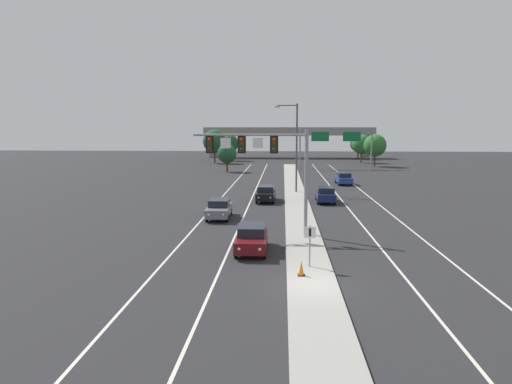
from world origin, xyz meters
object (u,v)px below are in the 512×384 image
(tree_far_right_b, at_px, (358,144))
(tree_far_right_c, at_px, (362,144))
(highway_sign_gantry, at_px, (336,135))
(tree_far_right_a, at_px, (375,145))
(tree_far_left_b, at_px, (214,141))
(car_receding_blue, at_px, (344,178))
(tree_far_left_a, at_px, (229,143))
(car_oncoming_grey, at_px, (219,208))
(median_sign_post, at_px, (310,240))
(traffic_cone_median_nose, at_px, (301,268))
(tree_far_left_c, at_px, (227,154))
(overhead_signal_mast, at_px, (266,156))
(street_lamp_median, at_px, (295,143))
(car_oncoming_black, at_px, (266,193))
(car_receding_navy, at_px, (325,194))
(car_oncoming_darkred, at_px, (252,238))

(tree_far_right_b, distance_m, tree_far_right_c, 11.36)
(highway_sign_gantry, height_order, tree_far_right_c, highway_sign_gantry)
(highway_sign_gantry, bearing_deg, tree_far_right_b, 72.53)
(tree_far_right_a, relative_size, tree_far_left_b, 0.88)
(car_receding_blue, bearing_deg, tree_far_left_a, 114.77)
(car_oncoming_grey, xyz_separation_m, tree_far_left_a, (-7.00, 68.10, 3.14))
(median_sign_post, height_order, tree_far_right_a, tree_far_right_a)
(tree_far_left_a, height_order, tree_far_right_c, tree_far_right_c)
(car_receding_blue, bearing_deg, traffic_cone_median_nose, -100.33)
(car_receding_blue, xyz_separation_m, tree_far_left_b, (-22.65, 36.47, 3.85))
(tree_far_right_a, xyz_separation_m, tree_far_left_c, (-27.36, -12.71, -0.98))
(overhead_signal_mast, bearing_deg, traffic_cone_median_nose, -76.93)
(street_lamp_median, distance_m, tree_far_right_b, 61.58)
(median_sign_post, distance_m, tree_far_right_a, 69.14)
(car_oncoming_black, bearing_deg, street_lamp_median, 64.55)
(overhead_signal_mast, xyz_separation_m, tree_far_right_c, (18.07, 69.40, -1.53))
(highway_sign_gantry, bearing_deg, tree_far_right_a, 34.51)
(overhead_signal_mast, distance_m, median_sign_post, 8.89)
(tree_far_left_a, bearing_deg, tree_far_left_b, -107.12)
(car_oncoming_grey, bearing_deg, car_receding_blue, 61.04)
(tree_far_right_b, bearing_deg, traffic_cone_median_nose, -100.79)
(overhead_signal_mast, xyz_separation_m, car_receding_blue, (9.24, 30.10, -4.69))
(overhead_signal_mast, relative_size, street_lamp_median, 0.78)
(highway_sign_gantry, bearing_deg, street_lamp_median, -104.34)
(street_lamp_median, bearing_deg, car_oncoming_black, -115.45)
(tree_far_right_c, xyz_separation_m, tree_far_left_c, (-26.42, -22.54, -0.85))
(car_oncoming_black, bearing_deg, tree_far_right_b, 73.24)
(tree_far_right_b, bearing_deg, car_receding_navy, -101.81)
(car_oncoming_black, bearing_deg, tree_far_left_b, 104.03)
(car_oncoming_darkred, bearing_deg, car_oncoming_grey, 108.43)
(tree_far_left_c, bearing_deg, car_oncoming_darkred, -81.46)
(car_oncoming_black, xyz_separation_m, traffic_cone_median_nose, (2.65, -24.17, -0.31))
(car_receding_navy, relative_size, tree_far_right_a, 0.71)
(car_receding_navy, distance_m, tree_far_left_c, 34.91)
(car_oncoming_black, distance_m, tree_far_right_b, 68.57)
(car_oncoming_darkred, distance_m, tree_far_right_c, 75.93)
(tree_far_right_a, bearing_deg, car_receding_blue, -108.34)
(tree_far_left_c, bearing_deg, tree_far_left_b, 104.40)
(car_oncoming_black, distance_m, traffic_cone_median_nose, 24.32)
(median_sign_post, distance_m, car_receding_navy, 22.62)
(highway_sign_gantry, xyz_separation_m, tree_far_right_b, (8.43, 26.78, -2.43))
(car_receding_navy, relative_size, tree_far_left_c, 0.93)
(car_oncoming_grey, height_order, tree_far_left_a, tree_far_left_a)
(street_lamp_median, distance_m, tree_far_right_c, 50.44)
(car_oncoming_grey, relative_size, tree_far_left_a, 0.74)
(street_lamp_median, relative_size, traffic_cone_median_nose, 13.51)
(tree_far_right_b, bearing_deg, overhead_signal_mast, -103.39)
(car_oncoming_darkred, height_order, tree_far_left_a, tree_far_left_a)
(overhead_signal_mast, height_order, street_lamp_median, street_lamp_median)
(tree_far_right_a, xyz_separation_m, tree_far_right_b, (0.20, 21.13, -0.37))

